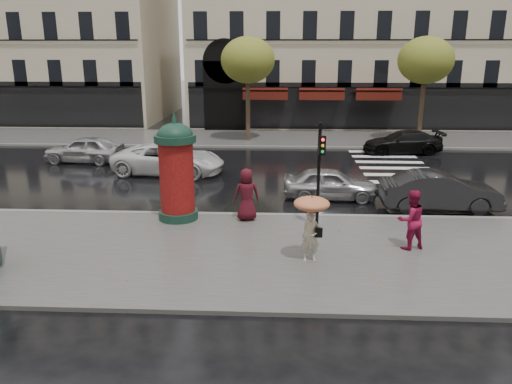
# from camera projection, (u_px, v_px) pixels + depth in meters

# --- Properties ---
(ground) EXTENTS (160.00, 160.00, 0.00)m
(ground) POSITION_uv_depth(u_px,v_px,m) (276.00, 249.00, 15.30)
(ground) COLOR black
(ground) RESTS_ON ground
(near_sidewalk) EXTENTS (90.00, 7.00, 0.12)m
(near_sidewalk) POSITION_uv_depth(u_px,v_px,m) (276.00, 254.00, 14.80)
(near_sidewalk) COLOR #474744
(near_sidewalk) RESTS_ON ground
(far_sidewalk) EXTENTS (90.00, 6.00, 0.12)m
(far_sidewalk) POSITION_uv_depth(u_px,v_px,m) (279.00, 139.00, 33.50)
(far_sidewalk) COLOR #474744
(far_sidewalk) RESTS_ON ground
(near_kerb) EXTENTS (90.00, 0.25, 0.14)m
(near_kerb) POSITION_uv_depth(u_px,v_px,m) (277.00, 216.00, 18.16)
(near_kerb) COLOR slate
(near_kerb) RESTS_ON ground
(far_kerb) EXTENTS (90.00, 0.25, 0.14)m
(far_kerb) POSITION_uv_depth(u_px,v_px,m) (278.00, 147.00, 30.62)
(far_kerb) COLOR slate
(far_kerb) RESTS_ON ground
(zebra_crossing) EXTENTS (3.60, 11.75, 0.01)m
(zebra_crossing) POSITION_uv_depth(u_px,v_px,m) (401.00, 175.00, 24.23)
(zebra_crossing) COLOR silver
(zebra_crossing) RESTS_ON ground
(tree_far_left) EXTENTS (3.40, 3.40, 6.64)m
(tree_far_left) POSITION_uv_depth(u_px,v_px,m) (248.00, 60.00, 31.21)
(tree_far_left) COLOR #38281C
(tree_far_left) RESTS_ON ground
(tree_far_right) EXTENTS (3.40, 3.40, 6.64)m
(tree_far_right) POSITION_uv_depth(u_px,v_px,m) (426.00, 61.00, 30.71)
(tree_far_right) COLOR #38281C
(tree_far_right) RESTS_ON ground
(woman_umbrella) EXTENTS (1.01, 1.01, 1.94)m
(woman_umbrella) POSITION_uv_depth(u_px,v_px,m) (311.00, 218.00, 13.87)
(woman_umbrella) COLOR beige
(woman_umbrella) RESTS_ON near_sidewalk
(woman_red) EXTENTS (1.07, 0.95, 1.82)m
(woman_red) POSITION_uv_depth(u_px,v_px,m) (411.00, 220.00, 14.84)
(woman_red) COLOR maroon
(woman_red) RESTS_ON near_sidewalk
(man_burgundy) EXTENTS (1.00, 0.75, 1.84)m
(man_burgundy) POSITION_uv_depth(u_px,v_px,m) (247.00, 195.00, 17.35)
(man_burgundy) COLOR #440D17
(man_burgundy) RESTS_ON near_sidewalk
(morris_column) EXTENTS (1.42, 1.42, 3.83)m
(morris_column) POSITION_uv_depth(u_px,v_px,m) (176.00, 168.00, 17.21)
(morris_column) COLOR #143427
(morris_column) RESTS_ON near_sidewalk
(traffic_light) EXTENTS (0.26, 0.35, 3.53)m
(traffic_light) POSITION_uv_depth(u_px,v_px,m) (320.00, 165.00, 16.27)
(traffic_light) COLOR black
(traffic_light) RESTS_ON near_sidewalk
(car_silver) EXTENTS (3.85, 1.68, 1.29)m
(car_silver) POSITION_uv_depth(u_px,v_px,m) (330.00, 184.00, 20.23)
(car_silver) COLOR #B8B8BD
(car_silver) RESTS_ON ground
(car_darkgrey) EXTENTS (4.44, 1.56, 1.46)m
(car_darkgrey) POSITION_uv_depth(u_px,v_px,m) (440.00, 191.00, 18.84)
(car_darkgrey) COLOR black
(car_darkgrey) RESTS_ON ground
(car_white) EXTENTS (5.64, 3.13, 1.49)m
(car_white) POSITION_uv_depth(u_px,v_px,m) (169.00, 159.00, 24.22)
(car_white) COLOR white
(car_white) RESTS_ON ground
(car_black) EXTENTS (4.64, 2.17, 1.31)m
(car_black) POSITION_uv_depth(u_px,v_px,m) (403.00, 142.00, 29.01)
(car_black) COLOR black
(car_black) RESTS_ON ground
(car_far_silver) EXTENTS (4.31, 1.99, 1.43)m
(car_far_silver) POSITION_uv_depth(u_px,v_px,m) (84.00, 149.00, 26.65)
(car_far_silver) COLOR #BBBABF
(car_far_silver) RESTS_ON ground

